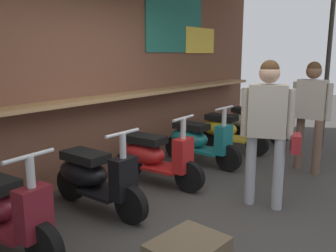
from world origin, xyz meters
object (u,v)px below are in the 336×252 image
(scooter_teal, at_px, (197,140))
(scooter_yellow, at_px, (227,130))
(scooter_black, at_px, (93,176))
(scooter_cream, at_px, (251,121))
(scooter_maroon, at_px, (0,209))
(shopper_with_handbag, at_px, (268,120))
(shopper_browsing, at_px, (310,106))
(scooter_red, at_px, (153,156))

(scooter_teal, distance_m, scooter_yellow, 1.00)
(scooter_black, height_order, scooter_cream, same)
(scooter_maroon, distance_m, scooter_black, 1.07)
(shopper_with_handbag, bearing_deg, scooter_black, 108.69)
(shopper_browsing, bearing_deg, scooter_yellow, -101.20)
(scooter_teal, height_order, shopper_browsing, shopper_browsing)
(scooter_red, distance_m, shopper_browsing, 2.42)
(scooter_black, bearing_deg, shopper_browsing, 62.41)
(scooter_teal, relative_size, scooter_yellow, 1.00)
(scooter_cream, xyz_separation_m, shopper_with_handbag, (-2.92, -1.51, 0.63))
(scooter_maroon, height_order, scooter_cream, same)
(scooter_cream, relative_size, shopper_browsing, 0.86)
(scooter_cream, bearing_deg, scooter_yellow, -89.30)
(scooter_black, xyz_separation_m, shopper_browsing, (2.85, -1.49, 0.60))
(scooter_teal, bearing_deg, scooter_yellow, 92.51)
(scooter_black, height_order, scooter_teal, same)
(scooter_maroon, relative_size, shopper_browsing, 0.86)
(scooter_red, height_order, scooter_teal, same)
(scooter_red, xyz_separation_m, scooter_teal, (1.11, 0.00, 0.00))
(scooter_black, bearing_deg, scooter_teal, 90.10)
(scooter_red, xyz_separation_m, scooter_cream, (3.13, 0.00, 0.00))
(shopper_browsing, bearing_deg, scooter_maroon, -20.69)
(shopper_with_handbag, bearing_deg, scooter_teal, 38.18)
(scooter_cream, height_order, shopper_with_handbag, shopper_with_handbag)
(shopper_with_handbag, height_order, shopper_browsing, shopper_with_handbag)
(scooter_yellow, height_order, shopper_with_handbag, shopper_with_handbag)
(scooter_black, distance_m, shopper_with_handbag, 2.06)
(scooter_teal, height_order, scooter_cream, same)
(scooter_black, xyz_separation_m, scooter_red, (1.04, -0.00, 0.00))
(scooter_maroon, bearing_deg, scooter_teal, 85.70)
(scooter_maroon, distance_m, scooter_cream, 5.24)
(scooter_red, distance_m, scooter_cream, 3.13)
(scooter_black, distance_m, scooter_teal, 2.15)
(scooter_red, relative_size, scooter_yellow, 1.00)
(scooter_maroon, distance_m, scooter_yellow, 4.22)
(scooter_yellow, height_order, scooter_cream, same)
(scooter_cream, distance_m, shopper_with_handbag, 3.34)
(scooter_maroon, bearing_deg, scooter_yellow, 85.70)
(scooter_teal, bearing_deg, shopper_with_handbag, -28.27)
(scooter_red, relative_size, shopper_browsing, 0.86)
(scooter_yellow, bearing_deg, scooter_teal, -91.37)
(scooter_cream, bearing_deg, shopper_browsing, -40.78)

